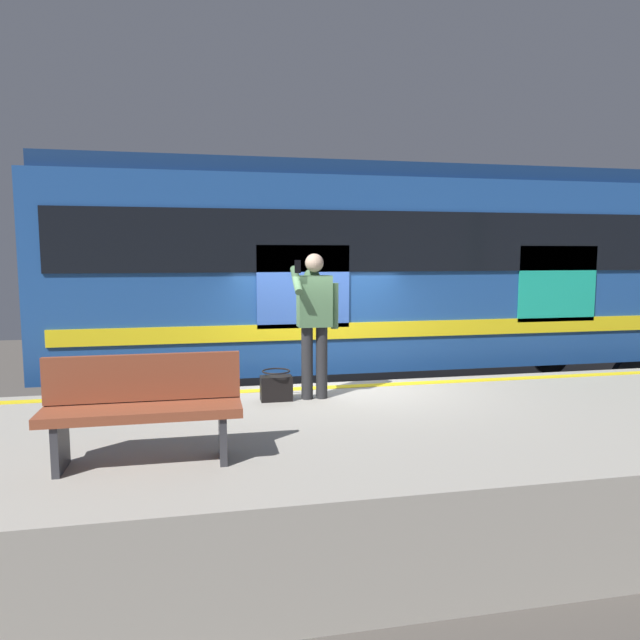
{
  "coord_description": "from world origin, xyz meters",
  "views": [
    {
      "loc": [
        1.66,
        7.54,
        2.75
      ],
      "look_at": [
        0.18,
        0.3,
        1.91
      ],
      "focal_mm": 32.24,
      "sensor_mm": 36.0,
      "label": 1
    }
  ],
  "objects_px": {
    "train_carriage": "(403,267)",
    "bench": "(143,405)",
    "passenger": "(314,313)",
    "handbag": "(276,387)"
  },
  "relations": [
    {
      "from": "train_carriage",
      "to": "bench",
      "type": "xyz_separation_m",
      "value": [
        4.04,
        4.93,
        -1.03
      ]
    },
    {
      "from": "train_carriage",
      "to": "bench",
      "type": "bearing_deg",
      "value": 50.7
    },
    {
      "from": "passenger",
      "to": "handbag",
      "type": "xyz_separation_m",
      "value": [
        0.47,
        0.02,
        -0.87
      ]
    },
    {
      "from": "passenger",
      "to": "train_carriage",
      "type": "bearing_deg",
      "value": -125.62
    },
    {
      "from": "bench",
      "to": "handbag",
      "type": "bearing_deg",
      "value": -126.52
    },
    {
      "from": "bench",
      "to": "train_carriage",
      "type": "bearing_deg",
      "value": -129.3
    },
    {
      "from": "train_carriage",
      "to": "passenger",
      "type": "distance_m",
      "value": 3.84
    },
    {
      "from": "handbag",
      "to": "bench",
      "type": "distance_m",
      "value": 2.29
    },
    {
      "from": "train_carriage",
      "to": "bench",
      "type": "relative_size",
      "value": 7.31
    },
    {
      "from": "train_carriage",
      "to": "handbag",
      "type": "height_order",
      "value": "train_carriage"
    }
  ]
}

